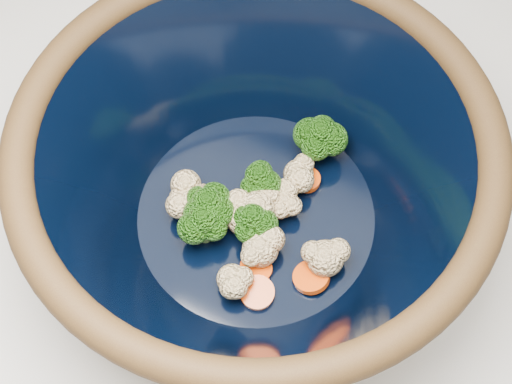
% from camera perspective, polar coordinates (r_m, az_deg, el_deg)
% --- Properties ---
extents(mixing_bowl, '(0.46, 0.46, 0.17)m').
position_cam_1_polar(mixing_bowl, '(0.58, -0.00, 0.77)').
color(mixing_bowl, black).
rests_on(mixing_bowl, counter).
extents(vegetable_pile, '(0.16, 0.19, 0.05)m').
position_cam_1_polar(vegetable_pile, '(0.61, -0.27, -1.15)').
color(vegetable_pile, '#608442').
rests_on(vegetable_pile, mixing_bowl).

